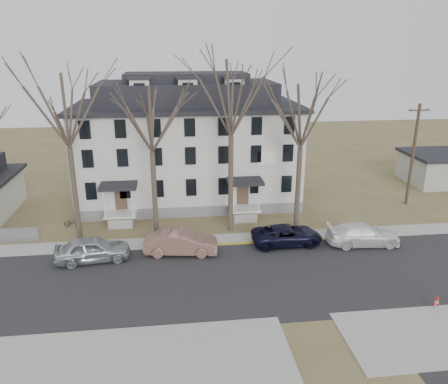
{
  "coord_description": "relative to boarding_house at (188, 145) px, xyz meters",
  "views": [
    {
      "loc": [
        -3.43,
        -22.77,
        14.54
      ],
      "look_at": [
        0.37,
        9.0,
        3.62
      ],
      "focal_mm": 35.0,
      "sensor_mm": 36.0,
      "label": 1
    }
  ],
  "objects": [
    {
      "name": "yellow_curb",
      "position": [
        7.0,
        -10.85,
        -5.38
      ],
      "size": [
        14.0,
        0.25,
        0.06
      ],
      "primitive_type": "cube",
      "color": "gold",
      "rests_on": "ground"
    },
    {
      "name": "tree_far_left",
      "position": [
        -9.0,
        -8.15,
        4.96
      ],
      "size": [
        8.4,
        8.4,
        13.72
      ],
      "color": "#473B31",
      "rests_on": "ground"
    },
    {
      "name": "ground",
      "position": [
        2.0,
        -17.95,
        -5.38
      ],
      "size": [
        120.0,
        120.0,
        0.0
      ],
      "primitive_type": "plane",
      "color": "brown",
      "rests_on": "ground"
    },
    {
      "name": "boarding_house",
      "position": [
        0.0,
        0.0,
        0.0
      ],
      "size": [
        20.8,
        12.36,
        12.05
      ],
      "color": "slate",
      "rests_on": "ground"
    },
    {
      "name": "car_tan",
      "position": [
        -1.12,
        -11.88,
        -4.51
      ],
      "size": [
        5.46,
        2.45,
        1.74
      ],
      "primitive_type": "imported",
      "rotation": [
        0.0,
        0.0,
        1.45
      ],
      "color": "#8C6154",
      "rests_on": "ground"
    },
    {
      "name": "fire_hydrant",
      "position": [
        13.2,
        -20.75,
        -4.95
      ],
      "size": [
        0.36,
        0.33,
        0.86
      ],
      "color": "#B7B7BA",
      "rests_on": "ground"
    },
    {
      "name": "main_road",
      "position": [
        2.0,
        -15.95,
        -5.38
      ],
      "size": [
        120.0,
        10.0,
        0.04
      ],
      "primitive_type": "cube",
      "color": "#27272A",
      "rests_on": "ground"
    },
    {
      "name": "car_silver",
      "position": [
        -7.29,
        -12.26,
        -4.51
      ],
      "size": [
        5.34,
        2.7,
        1.75
      ],
      "primitive_type": "imported",
      "rotation": [
        0.0,
        0.0,
        1.7
      ],
      "color": "#A3A9AE",
      "rests_on": "ground"
    },
    {
      "name": "distant_building",
      "position": [
        28.0,
        2.05,
        -3.7
      ],
      "size": [
        8.5,
        6.5,
        3.35
      ],
      "color": "#A09F97",
      "rests_on": "ground"
    },
    {
      "name": "tree_mid_left",
      "position": [
        -3.0,
        -8.15,
        4.22
      ],
      "size": [
        7.8,
        7.8,
        12.74
      ],
      "color": "#473B31",
      "rests_on": "ground"
    },
    {
      "name": "car_white",
      "position": [
        12.62,
        -11.99,
        -4.58
      ],
      "size": [
        5.65,
        2.57,
        1.6
      ],
      "primitive_type": "imported",
      "rotation": [
        0.0,
        0.0,
        1.51
      ],
      "color": "white",
      "rests_on": "ground"
    },
    {
      "name": "bicycle_left",
      "position": [
        -9.96,
        -6.08,
        -4.98
      ],
      "size": [
        1.6,
        0.96,
        0.79
      ],
      "primitive_type": "imported",
      "rotation": [
        0.0,
        0.0,
        1.27
      ],
      "color": "black",
      "rests_on": "ground"
    },
    {
      "name": "car_navy",
      "position": [
        6.89,
        -11.28,
        -4.64
      ],
      "size": [
        5.41,
        2.64,
        1.48
      ],
      "primitive_type": "imported",
      "rotation": [
        0.0,
        0.0,
        1.61
      ],
      "color": "black",
      "rests_on": "ground"
    },
    {
      "name": "tree_mid_right",
      "position": [
        8.5,
        -8.15,
        4.22
      ],
      "size": [
        7.8,
        7.8,
        12.74
      ],
      "color": "#473B31",
      "rests_on": "ground"
    },
    {
      "name": "far_sidewalk",
      "position": [
        2.0,
        -9.95,
        -5.38
      ],
      "size": [
        120.0,
        2.0,
        0.08
      ],
      "primitive_type": "cube",
      "color": "#A09F97",
      "rests_on": "ground"
    },
    {
      "name": "tree_center",
      "position": [
        3.0,
        -8.15,
        5.71
      ],
      "size": [
        9.0,
        9.0,
        14.7
      ],
      "color": "#473B31",
      "rests_on": "ground"
    },
    {
      "name": "utility_pole_far",
      "position": [
        20.5,
        -3.95,
        -0.47
      ],
      "size": [
        2.0,
        0.28,
        9.5
      ],
      "color": "#3D3023",
      "rests_on": "ground"
    },
    {
      "name": "near_sidewalk_left",
      "position": [
        -6.0,
        -22.95,
        -5.38
      ],
      "size": [
        20.0,
        5.0,
        0.08
      ],
      "primitive_type": "cube",
      "color": "#A09F97",
      "rests_on": "ground"
    }
  ]
}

